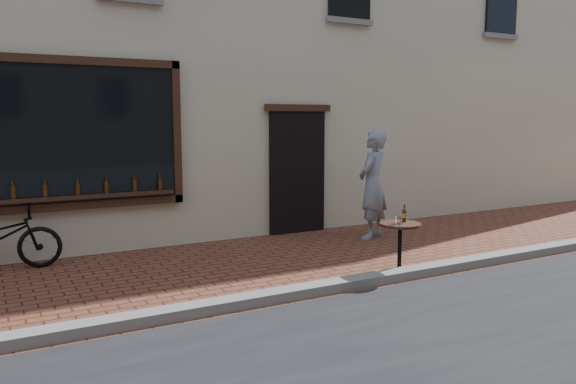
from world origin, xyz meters
TOP-DOWN VIEW (x-y plane):
  - ground at (0.00, 0.00)m, footprint 90.00×90.00m
  - kerb at (0.00, 0.20)m, footprint 90.00×0.25m
  - bistro_table at (1.70, 0.35)m, footprint 0.55×0.55m
  - pedestrian at (2.80, 2.40)m, footprint 0.82×0.74m

SIDE VIEW (x-z plane):
  - ground at x=0.00m, z-range 0.00..0.00m
  - kerb at x=0.00m, z-range 0.00..0.12m
  - bistro_table at x=1.70m, z-range 0.03..0.97m
  - pedestrian at x=2.80m, z-range 0.00..1.89m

